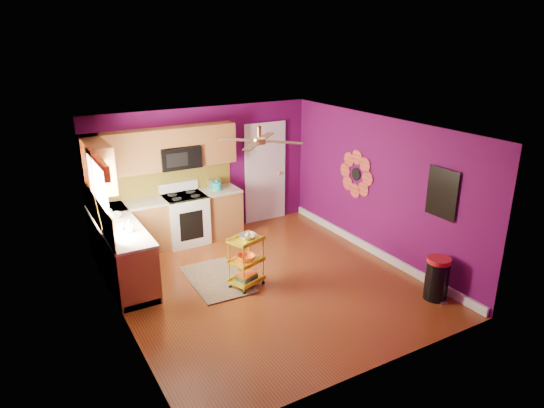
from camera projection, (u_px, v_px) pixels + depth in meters
ground at (266, 282)px, 7.82m from camera, size 5.00×5.00×0.00m
room_envelope at (268, 185)px, 7.29m from camera, size 4.54×5.04×2.52m
lower_cabinets at (150, 235)px, 8.53m from camera, size 2.81×2.31×0.94m
electric_range at (185, 218)px, 9.18m from camera, size 0.76×0.66×1.13m
upper_cabinetry at (143, 155)px, 8.42m from camera, size 2.80×2.30×1.26m
left_window at (98, 183)px, 7.06m from camera, size 0.08×1.35×1.08m
panel_door at (265, 174)px, 10.13m from camera, size 0.95×0.11×2.15m
right_wall_art at (392, 182)px, 8.11m from camera, size 0.04×2.74×1.04m
ceiling_fan at (259, 140)px, 7.22m from camera, size 1.01×1.01×0.26m
shag_rug at (217, 279)px, 7.89m from camera, size 0.90×1.42×0.02m
rolling_cart at (247, 259)px, 7.55m from camera, size 0.60×0.51×0.91m
trash_can at (437, 278)px, 7.24m from camera, size 0.42×0.43×0.67m
teal_kettle at (217, 186)px, 9.31m from camera, size 0.18×0.18×0.21m
toaster at (214, 184)px, 9.43m from camera, size 0.22×0.15×0.18m
soap_bottle_a at (129, 226)px, 7.33m from camera, size 0.09×0.09×0.20m
soap_bottle_b at (111, 214)px, 7.85m from camera, size 0.14×0.14×0.18m
counter_dish at (114, 216)px, 7.94m from camera, size 0.26×0.26×0.06m
counter_cup at (121, 227)px, 7.44m from camera, size 0.12×0.12×0.09m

